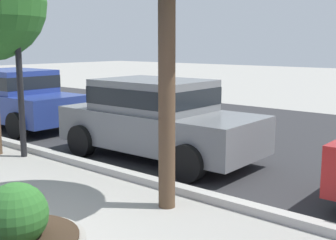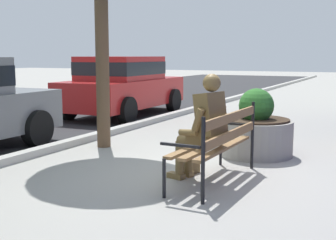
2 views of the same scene
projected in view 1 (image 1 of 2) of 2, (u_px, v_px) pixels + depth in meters
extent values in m
cube|color=#2D2D30|center=(275.00, 138.00, 10.64)|extent=(60.00, 9.00, 0.01)
cube|color=#B2AFA8|center=(144.00, 179.00, 7.19)|extent=(60.00, 0.20, 0.12)
cylinder|color=#38281C|center=(17.00, 239.00, 3.80)|extent=(1.06, 1.06, 0.03)
sphere|color=#2D6B28|center=(16.00, 215.00, 3.77)|extent=(0.56, 0.56, 0.56)
cylinder|color=brown|center=(167.00, 93.00, 5.88)|extent=(0.23, 0.23, 3.18)
cube|color=navy|center=(17.00, 105.00, 11.95)|extent=(4.14, 1.79, 0.70)
cube|color=navy|center=(12.00, 81.00, 11.94)|extent=(2.17, 1.61, 0.60)
cube|color=black|center=(12.00, 81.00, 11.94)|extent=(2.18, 1.63, 0.33)
cylinder|color=black|center=(73.00, 117.00, 11.82)|extent=(0.64, 0.23, 0.64)
cylinder|color=black|center=(17.00, 125.00, 10.52)|extent=(0.64, 0.23, 0.64)
cylinder|color=black|center=(18.00, 108.00, 13.48)|extent=(0.64, 0.23, 0.64)
cube|color=slate|center=(159.00, 128.00, 8.63)|extent=(4.14, 1.79, 0.70)
cube|color=slate|center=(153.00, 95.00, 8.61)|extent=(2.17, 1.61, 0.60)
cube|color=black|center=(153.00, 95.00, 8.61)|extent=(2.18, 1.63, 0.33)
cylinder|color=black|center=(240.00, 145.00, 8.50)|extent=(0.64, 0.23, 0.64)
cylinder|color=black|center=(188.00, 163.00, 7.20)|extent=(0.64, 0.23, 0.64)
cylinder|color=black|center=(139.00, 128.00, 10.16)|extent=(0.64, 0.23, 0.64)
cylinder|color=black|center=(82.00, 141.00, 8.86)|extent=(0.64, 0.23, 0.64)
cylinder|color=black|center=(19.00, 67.00, 8.59)|extent=(0.12, 0.12, 3.60)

